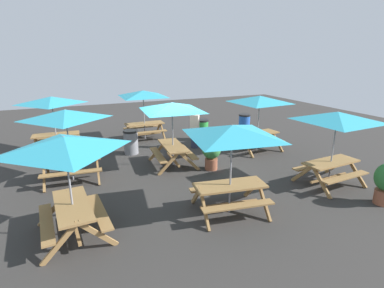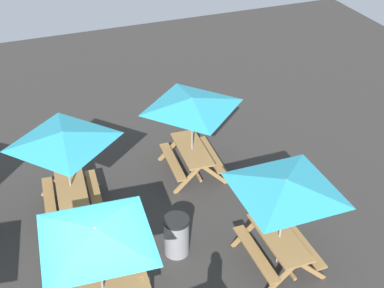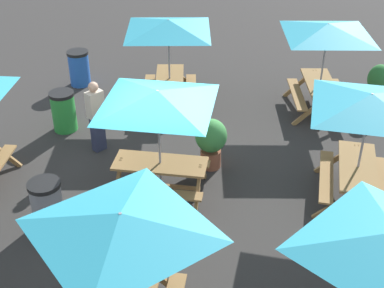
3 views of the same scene
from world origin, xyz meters
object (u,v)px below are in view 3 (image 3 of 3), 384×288
(picnic_table_1, at_px, (158,106))
(trash_bin_gray, at_px, (47,205))
(picnic_table_3, at_px, (122,233))
(picnic_table_4, at_px, (168,32))
(picnic_table_5, at_px, (369,109))
(trash_bin_green, at_px, (64,111))
(picnic_table_6, at_px, (327,36))
(trash_bin_blue, at_px, (79,68))
(person_standing, at_px, (96,115))
(potted_plant_0, at_px, (379,83))
(potted_plant_1, at_px, (211,140))

(picnic_table_1, distance_m, trash_bin_gray, 2.67)
(trash_bin_gray, bearing_deg, picnic_table_3, -140.36)
(picnic_table_4, relative_size, picnic_table_5, 1.01)
(picnic_table_1, relative_size, picnic_table_5, 1.01)
(picnic_table_3, relative_size, picnic_table_4, 0.83)
(trash_bin_green, bearing_deg, picnic_table_6, -76.44)
(trash_bin_gray, bearing_deg, trash_bin_blue, 9.58)
(trash_bin_green, xyz_separation_m, person_standing, (-0.83, -1.02, 0.39))
(picnic_table_3, bearing_deg, trash_bin_green, 28.29)
(picnic_table_5, relative_size, person_standing, 1.68)
(picnic_table_4, bearing_deg, picnic_table_6, -94.57)
(picnic_table_3, bearing_deg, picnic_table_5, -42.20)
(picnic_table_1, bearing_deg, picnic_table_4, -81.82)
(trash_bin_gray, xyz_separation_m, potted_plant_0, (5.35, -6.93, 0.15))
(picnic_table_5, distance_m, trash_bin_gray, 6.02)
(trash_bin_green, height_order, person_standing, person_standing)
(trash_bin_blue, xyz_separation_m, potted_plant_1, (-3.81, -3.85, 0.16))
(picnic_table_5, height_order, potted_plant_1, picnic_table_5)
(potted_plant_0, bearing_deg, picnic_table_6, 102.73)
(trash_bin_green, bearing_deg, trash_bin_blue, 6.66)
(picnic_table_6, bearing_deg, picnic_table_1, 133.75)
(picnic_table_1, distance_m, picnic_table_5, 3.78)
(trash_bin_gray, xyz_separation_m, potted_plant_1, (2.22, -2.83, 0.16))
(picnic_table_4, bearing_deg, trash_bin_gray, 156.64)
(picnic_table_1, relative_size, picnic_table_4, 1.00)
(person_standing, bearing_deg, potted_plant_1, 120.15)
(picnic_table_6, distance_m, trash_bin_blue, 6.68)
(potted_plant_0, bearing_deg, trash_bin_gray, 127.63)
(picnic_table_3, xyz_separation_m, potted_plant_1, (4.53, -0.91, -1.33))
(person_standing, bearing_deg, potted_plant_0, 152.48)
(picnic_table_3, xyz_separation_m, picnic_table_4, (7.28, 0.28, 0.00))
(picnic_table_4, height_order, trash_bin_blue, picnic_table_4)
(trash_bin_gray, xyz_separation_m, trash_bin_green, (3.52, 0.73, 0.00))
(picnic_table_1, bearing_deg, trash_bin_green, -38.24)
(trash_bin_green, bearing_deg, potted_plant_0, -76.61)
(picnic_table_6, bearing_deg, trash_bin_green, 99.46)
(picnic_table_3, distance_m, picnic_table_6, 8.11)
(trash_bin_blue, bearing_deg, person_standing, -158.61)
(picnic_table_6, height_order, trash_bin_green, picnic_table_6)
(potted_plant_0, bearing_deg, trash_bin_blue, 85.09)
(picnic_table_5, bearing_deg, trash_bin_gray, 111.06)
(picnic_table_5, relative_size, trash_bin_gray, 2.86)
(picnic_table_6, distance_m, trash_bin_gray, 7.52)
(picnic_table_1, xyz_separation_m, potted_plant_1, (1.09, -0.92, -1.33))
(trash_bin_blue, bearing_deg, trash_bin_gray, -170.42)
(picnic_table_6, xyz_separation_m, person_standing, (-2.31, 5.13, -1.10))
(picnic_table_1, height_order, trash_bin_gray, picnic_table_1)
(picnic_table_4, xyz_separation_m, potted_plant_1, (-2.75, -1.20, -1.33))
(picnic_table_6, xyz_separation_m, trash_bin_blue, (1.03, 6.43, -1.49))
(picnic_table_6, distance_m, potted_plant_1, 4.03)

